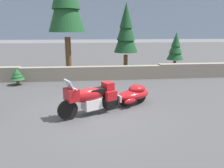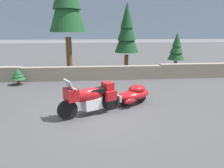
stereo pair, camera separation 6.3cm
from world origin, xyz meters
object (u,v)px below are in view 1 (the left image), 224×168
car_shaped_trailer (133,94)px  pine_tree_far_right (176,48)px  touring_motorcycle (90,97)px  pine_tree_secondary (126,30)px

car_shaped_trailer → pine_tree_far_right: 7.46m
touring_motorcycle → car_shaped_trailer: touring_motorcycle is taller
pine_tree_secondary → pine_tree_far_right: 3.66m
touring_motorcycle → pine_tree_far_right: size_ratio=0.78×
touring_motorcycle → car_shaped_trailer: (1.69, 0.91, -0.21)m
pine_tree_secondary → pine_tree_far_right: pine_tree_secondary is taller
pine_tree_far_right → car_shaped_trailer: bearing=-123.5°
car_shaped_trailer → touring_motorcycle: bearing=-151.8°
touring_motorcycle → car_shaped_trailer: 1.93m
car_shaped_trailer → pine_tree_far_right: size_ratio=0.79×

